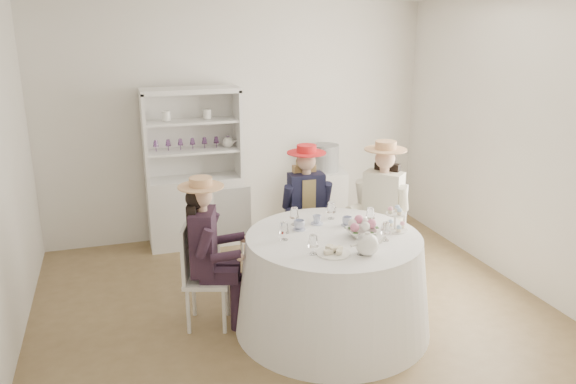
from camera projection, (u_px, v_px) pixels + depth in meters
name	position (u px, v px, depth m)	size (l,w,h in m)	color
ground	(291.00, 306.00, 5.09)	(4.50, 4.50, 0.00)	brown
wall_back	(239.00, 122.00, 6.51)	(4.50, 4.50, 0.00)	silver
wall_front	(412.00, 251.00, 2.87)	(4.50, 4.50, 0.00)	silver
wall_right	(516.00, 144.00, 5.34)	(4.50, 4.50, 0.00)	silver
tea_table	(333.00, 282.00, 4.64)	(1.62, 1.62, 0.82)	white
hutch	(195.00, 190.00, 6.34)	(1.21, 0.78, 1.79)	silver
side_table	(325.00, 200.00, 6.86)	(0.48, 0.48, 0.75)	silver
hatbox	(326.00, 158.00, 6.70)	(0.32, 0.32, 0.32)	black
guest_left	(206.00, 244.00, 4.57)	(0.53, 0.49, 1.30)	silver
guest_mid	(307.00, 203.00, 5.51)	(0.48, 0.51, 1.34)	silver
guest_right	(382.00, 204.00, 5.37)	(0.60, 0.59, 1.40)	silver
spare_chair	(231.00, 226.00, 5.64)	(0.38, 0.38, 0.93)	silver
teacup_a	(299.00, 225.00, 4.64)	(0.09, 0.09, 0.07)	white
teacup_b	(317.00, 220.00, 4.77)	(0.07, 0.07, 0.07)	white
teacup_c	(347.00, 222.00, 4.73)	(0.09, 0.09, 0.07)	white
flower_bowl	(361.00, 233.00, 4.48)	(0.24, 0.24, 0.06)	white
flower_arrangement	(362.00, 224.00, 4.50)	(0.19, 0.20, 0.07)	#D96C93
table_teapot	(367.00, 244.00, 4.14)	(0.24, 0.17, 0.18)	white
sandwich_plate	(333.00, 252.00, 4.16)	(0.26, 0.26, 0.06)	white
cupcake_stand	(395.00, 222.00, 4.62)	(0.21, 0.21, 0.20)	white
stemware_set	(334.00, 227.00, 4.49)	(0.87, 0.87, 0.15)	white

